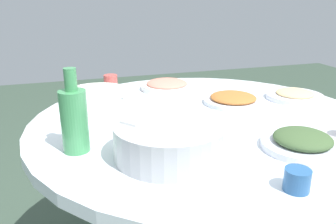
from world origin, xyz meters
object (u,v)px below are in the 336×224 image
Objects in this scene: rice_bowl at (169,139)px; tea_cup_near at (297,180)px; soup_bowl at (97,99)px; dish_shrimp at (167,85)px; dish_noodles at (295,95)px; dish_tofu_braise at (233,99)px; round_dining_table at (205,148)px; green_bottle at (74,119)px; tea_cup_far at (111,82)px; dish_greens at (302,142)px.

rice_bowl is 0.35m from tea_cup_near.
soup_bowl is at bearing -153.97° from tea_cup_near.
soup_bowl is 1.01× the size of dish_shrimp.
dish_tofu_braise is at bearing -94.31° from dish_noodles.
round_dining_table is 0.53m from green_bottle.
green_bottle is at bearing -16.86° from tea_cup_far.
round_dining_table is at bearing 55.43° from soup_bowl.
rice_bowl is 1.32× the size of dish_greens.
dish_greens is 0.95m from tea_cup_far.
soup_bowl is 0.78m from dish_greens.
green_bottle is at bearing -75.15° from dish_noodles.
green_bottle reaches higher than round_dining_table.
tea_cup_near is (0.37, 0.48, -0.07)m from green_bottle.
dish_noodles is at bearing 60.78° from tea_cup_far.
tea_cup_far is (-0.66, 0.20, -0.07)m from green_bottle.
tea_cup_far reaches higher than round_dining_table.
dish_tofu_braise is 1.01× the size of dish_noodles.
dish_shrimp is (-0.68, 0.20, -0.03)m from rice_bowl.
tea_cup_near is (0.51, 0.01, 0.15)m from round_dining_table.
soup_bowl is (-0.25, -0.36, 0.15)m from round_dining_table.
soup_bowl is at bearing -124.57° from round_dining_table.
tea_cup_far is (-0.85, -0.43, 0.01)m from dish_greens.
rice_bowl is at bearing -62.15° from dish_noodles.
dish_shrimp reaches higher than dish_noodles.
dish_greens is 0.53m from dish_noodles.
rice_bowl reaches higher than dish_shrimp.
soup_bowl is at bearing 164.78° from green_bottle.
tea_cup_near is at bearing -36.49° from dish_noodles.
dish_greens is at bearing 42.79° from soup_bowl.
dish_greens reaches higher than dish_shrimp.
tea_cup_far is (-0.53, -0.27, 0.15)m from round_dining_table.
dish_noodles is at bearing 145.43° from dish_greens.
dish_tofu_braise is 0.35m from dish_shrimp.
green_bottle is at bearing -67.44° from dish_tofu_braise.
tea_cup_far is (-0.41, -0.74, 0.02)m from dish_noodles.
round_dining_table is 5.15× the size of soup_bowl.
soup_bowl is 1.04× the size of dish_greens.
green_bottle is at bearing -128.24° from tea_cup_near.
round_dining_table is at bearing -152.63° from dish_greens.
dish_greens reaches higher than tea_cup_near.
dish_greens reaches higher than round_dining_table.
dish_tofu_braise is at bearing 178.22° from dish_greens.
dish_greens is at bearing 27.37° from round_dining_table.
dish_shrimp is at bearing 116.80° from soup_bowl.
tea_cup_far is at bearing 160.90° from soup_bowl.
dish_greens reaches higher than dish_tofu_braise.
round_dining_table is at bearing 27.03° from tea_cup_far.
round_dining_table is 0.26m from dish_tofu_braise.
round_dining_table is 5.18× the size of green_bottle.
rice_bowl is 4.73× the size of tea_cup_far.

